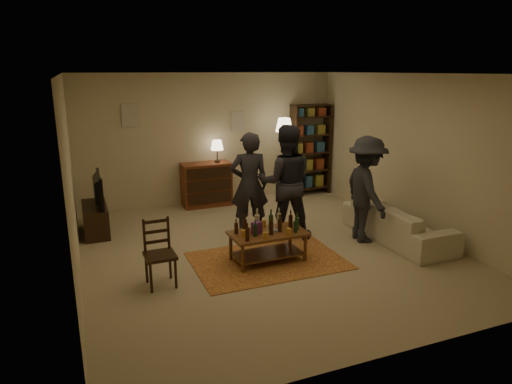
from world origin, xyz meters
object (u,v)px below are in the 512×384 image
dresser (207,183)px  floor_lamp (284,131)px  person_left (249,185)px  person_right (285,182)px  person_by_sofa (366,190)px  sofa (398,222)px  bookshelf (310,149)px  dining_chair (159,250)px  coffee_table (268,235)px  tv_stand (95,212)px

dresser → floor_lamp: size_ratio=0.76×
person_left → person_right: bearing=160.7°
person_left → person_by_sofa: (1.67, -0.96, -0.02)m
person_left → person_right: 0.61m
sofa → bookshelf: bearing=-0.8°
dining_chair → floor_lamp: bearing=41.7°
coffee_table → bookshelf: 4.04m
floor_lamp → person_left: (-1.42, -1.68, -0.63)m
bookshelf → person_right: size_ratio=1.06×
coffee_table → floor_lamp: floor_lamp is taller
bookshelf → person_by_sofa: 3.05m
bookshelf → dining_chair: bearing=-140.2°
person_left → coffee_table: bearing=95.2°
dresser → person_left: (0.20, -1.96, 0.41)m
bookshelf → person_right: bearing=-126.3°
person_by_sofa → dresser: bearing=41.8°
dining_chair → person_left: 2.25m
dining_chair → dresser: size_ratio=0.67×
dining_chair → tv_stand: 2.46m
coffee_table → tv_stand: bearing=136.0°
floor_lamp → sofa: floor_lamp is taller
person_right → coffee_table: bearing=70.4°
sofa → person_by_sofa: (-0.53, 0.19, 0.57)m
floor_lamp → person_by_sofa: (0.24, -2.64, -0.65)m
person_by_sofa → coffee_table: bearing=105.6°
coffee_table → bookshelf: size_ratio=0.56×
floor_lamp → sofa: size_ratio=0.86×
floor_lamp → person_right: 2.27m
coffee_table → person_right: size_ratio=0.59×
floor_lamp → sofa: bearing=-74.8°
dining_chair → sofa: 3.97m
dining_chair → bookshelf: size_ratio=0.45×
bookshelf → coffee_table: bearing=-127.0°
bookshelf → person_left: 3.02m
sofa → floor_lamp: bearing=15.2°
dining_chair → bookshelf: 5.25m
person_by_sofa → dining_chair: bearing=105.1°
dining_chair → person_right: person_right is taller
bookshelf → floor_lamp: bookshelf is taller
dining_chair → person_left: bearing=35.2°
tv_stand → dresser: dresser is taller
dresser → person_right: bearing=-72.7°
bookshelf → dresser: bearing=-178.4°
person_by_sofa → person_left: bearing=69.2°
person_left → floor_lamp: bearing=-117.3°
tv_stand → floor_lamp: size_ratio=0.59×
coffee_table → sofa: 2.36m
dresser → floor_lamp: bearing=-9.9°
tv_stand → dresser: bearing=22.1°
bookshelf → sofa: size_ratio=0.97×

